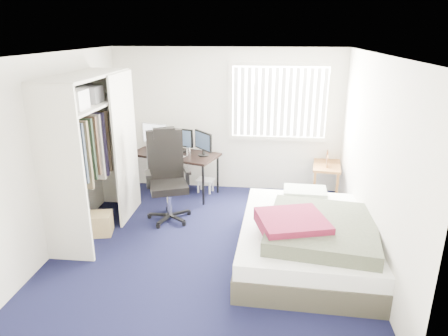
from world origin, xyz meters
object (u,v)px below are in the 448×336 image
desk (176,151)px  office_chair (168,185)px  nightstand (327,167)px  bed (307,237)px

desk → office_chair: (0.09, -1.01, -0.23)m
desk → nightstand: desk is taller
desk → nightstand: (2.61, 0.10, -0.22)m
nightstand → bed: size_ratio=0.42×
office_chair → nightstand: bearing=23.7°
nightstand → bed: bearing=-103.1°
desk → office_chair: bearing=-84.9°
desk → bed: 2.95m
nightstand → bed: nightstand is taller
office_chair → nightstand: office_chair is taller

